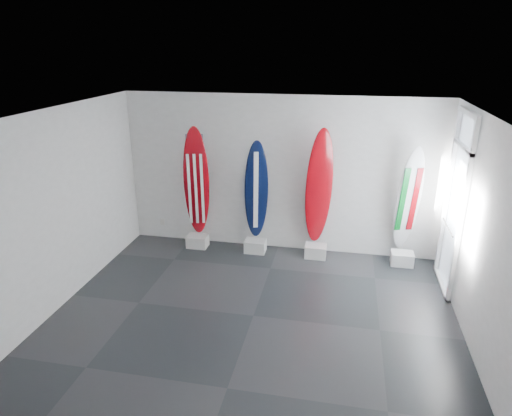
% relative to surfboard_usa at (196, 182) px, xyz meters
% --- Properties ---
extents(floor, '(6.00, 6.00, 0.00)m').
position_rel_surfboard_usa_xyz_m(floor, '(1.59, -2.28, -1.33)').
color(floor, black).
rests_on(floor, ground).
extents(ceiling, '(6.00, 6.00, 0.00)m').
position_rel_surfboard_usa_xyz_m(ceiling, '(1.59, -2.28, 1.67)').
color(ceiling, white).
rests_on(ceiling, wall_back).
extents(wall_back, '(6.00, 0.00, 6.00)m').
position_rel_surfboard_usa_xyz_m(wall_back, '(1.59, 0.22, 0.17)').
color(wall_back, silver).
rests_on(wall_back, ground).
extents(wall_front, '(6.00, 0.00, 6.00)m').
position_rel_surfboard_usa_xyz_m(wall_front, '(1.59, -4.78, 0.17)').
color(wall_front, silver).
rests_on(wall_front, ground).
extents(wall_left, '(0.00, 5.00, 5.00)m').
position_rel_surfboard_usa_xyz_m(wall_left, '(-1.41, -2.28, 0.17)').
color(wall_left, silver).
rests_on(wall_left, ground).
extents(wall_right, '(0.00, 5.00, 5.00)m').
position_rel_surfboard_usa_xyz_m(wall_right, '(4.59, -2.28, 0.17)').
color(wall_right, silver).
rests_on(wall_right, ground).
extents(display_block_usa, '(0.40, 0.30, 0.24)m').
position_rel_surfboard_usa_xyz_m(display_block_usa, '(0.00, -0.10, -1.21)').
color(display_block_usa, silver).
rests_on(display_block_usa, floor).
extents(surfboard_usa, '(0.53, 0.31, 2.19)m').
position_rel_surfboard_usa_xyz_m(surfboard_usa, '(0.00, 0.00, 0.00)').
color(surfboard_usa, maroon).
rests_on(surfboard_usa, display_block_usa).
extents(display_block_navy, '(0.40, 0.30, 0.24)m').
position_rel_surfboard_usa_xyz_m(display_block_navy, '(1.18, -0.10, -1.21)').
color(display_block_navy, silver).
rests_on(display_block_navy, floor).
extents(surfboard_navy, '(0.51, 0.41, 1.99)m').
position_rel_surfboard_usa_xyz_m(surfboard_navy, '(1.18, 0.00, -0.10)').
color(surfboard_navy, black).
rests_on(surfboard_navy, display_block_navy).
extents(display_block_swiss, '(0.40, 0.30, 0.24)m').
position_rel_surfboard_usa_xyz_m(display_block_swiss, '(2.36, -0.10, -1.21)').
color(display_block_swiss, silver).
rests_on(display_block_swiss, floor).
extents(surfboard_swiss, '(0.58, 0.46, 2.26)m').
position_rel_surfboard_usa_xyz_m(surfboard_swiss, '(2.36, 0.00, 0.03)').
color(surfboard_swiss, maroon).
rests_on(surfboard_swiss, display_block_swiss).
extents(display_block_italy, '(0.40, 0.30, 0.24)m').
position_rel_surfboard_usa_xyz_m(display_block_italy, '(3.95, -0.10, -1.21)').
color(display_block_italy, silver).
rests_on(display_block_italy, floor).
extents(surfboard_italy, '(0.54, 0.49, 2.01)m').
position_rel_surfboard_usa_xyz_m(surfboard_italy, '(3.95, 0.00, -0.09)').
color(surfboard_italy, silver).
rests_on(surfboard_italy, display_block_italy).
extents(wall_outlet, '(0.09, 0.02, 0.13)m').
position_rel_surfboard_usa_xyz_m(wall_outlet, '(-0.86, 0.20, -0.98)').
color(wall_outlet, silver).
rests_on(wall_outlet, wall_back).
extents(glass_door, '(0.12, 1.16, 2.85)m').
position_rel_surfboard_usa_xyz_m(glass_door, '(4.56, -0.73, 0.09)').
color(glass_door, white).
rests_on(glass_door, floor).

